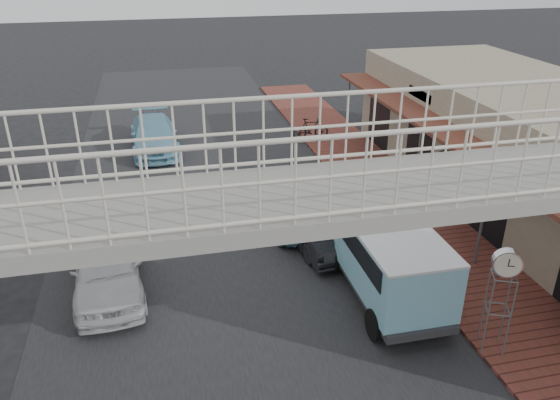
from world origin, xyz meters
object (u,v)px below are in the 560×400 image
angkot_curb (290,201)px  motorcycle_near (376,198)px  arrow_sign (453,171)px  angkot_van (390,255)px  dark_sedan (314,221)px  motorcycle_far (311,129)px  angkot_far (154,135)px  white_hatchback (107,265)px  street_clock (506,268)px

angkot_curb → motorcycle_near: angkot_curb is taller
angkot_curb → arrow_sign: bearing=130.5°
angkot_van → motorcycle_near: bearing=71.5°
angkot_van → motorcycle_near: 5.17m
dark_sedan → motorcycle_far: 9.35m
dark_sedan → angkot_curb: bearing=93.9°
dark_sedan → angkot_van: 3.57m
dark_sedan → motorcycle_far: dark_sedan is taller
angkot_van → motorcycle_far: bearing=83.4°
angkot_far → arrow_sign: size_ratio=1.48×
motorcycle_far → arrow_sign: (0.95, -10.74, 2.11)m
white_hatchback → arrow_sign: 9.65m
white_hatchback → arrow_sign: size_ratio=1.34×
dark_sedan → angkot_van: angkot_van is taller
angkot_curb → angkot_van: angkot_van is taller
dark_sedan → angkot_far: bearing=108.6°
angkot_curb → white_hatchback: bearing=19.9°
white_hatchback → arrow_sign: arrow_sign is taller
motorcycle_near → arrow_sign: 3.94m
street_clock → white_hatchback: bearing=174.8°
angkot_van → street_clock: bearing=-57.6°
angkot_van → dark_sedan: bearing=106.4°
white_hatchback → angkot_curb: (5.69, 2.95, -0.09)m
angkot_curb → arrow_sign: arrow_sign is taller
dark_sedan → angkot_far: (-4.58, 9.48, 0.00)m
angkot_curb → motorcycle_far: bearing=-118.3°
angkot_curb → street_clock: 8.09m
angkot_van → street_clock: size_ratio=1.68×
angkot_curb → motorcycle_near: (2.94, -0.20, -0.12)m
motorcycle_near → street_clock: bearing=-169.0°
angkot_van → white_hatchback: bearing=163.6°
street_clock → angkot_far: bearing=137.4°
dark_sedan → motorcycle_far: size_ratio=2.51×
motorcycle_near → angkot_van: bearing=173.4°
angkot_curb → motorcycle_far: angkot_curb is taller
motorcycle_far → angkot_curb: bearing=162.5°
arrow_sign → dark_sedan: bearing=138.8°
motorcycle_far → arrow_sign: 10.98m
white_hatchback → motorcycle_far: white_hatchback is taller
dark_sedan → angkot_far: size_ratio=0.88×
white_hatchback → angkot_van: (6.99, -2.09, 0.59)m
angkot_far → motorcycle_near: 10.78m
street_clock → arrow_sign: (0.95, 4.04, 0.50)m
angkot_curb → angkot_far: bearing=-68.9°
angkot_curb → street_clock: street_clock is taller
angkot_far → angkot_curb: bearing=-63.6°
white_hatchback → arrow_sign: bearing=-7.0°
motorcycle_far → motorcycle_near: bearing=-175.6°
motorcycle_near → motorcycle_far: motorcycle_far is taller
white_hatchback → street_clock: size_ratio=1.70×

